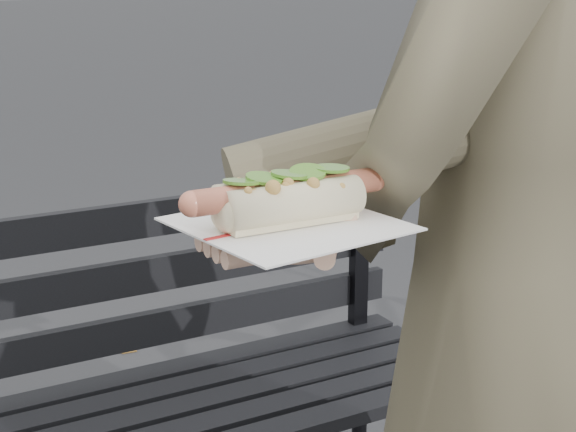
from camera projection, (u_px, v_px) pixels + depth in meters
name	position (u px, v px, depth m)	size (l,w,h in m)	color
park_bench	(114.00, 385.00, 1.84)	(1.50, 0.44, 0.88)	black
person	(499.00, 322.00, 1.18)	(0.66, 0.43, 1.81)	brown
held_hotdog	(404.00, 152.00, 0.99)	(0.62, 0.31, 0.20)	brown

